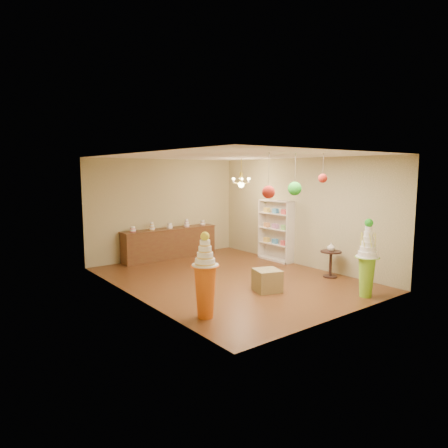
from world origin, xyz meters
TOP-DOWN VIEW (x-y plane):
  - floor at (0.00, 0.00)m, footprint 6.50×6.50m
  - ceiling at (0.00, 0.00)m, footprint 6.50×6.50m
  - wall_back at (0.00, 3.25)m, footprint 5.00×0.04m
  - wall_front at (0.00, -3.25)m, footprint 5.00×0.04m
  - wall_left at (-2.50, 0.00)m, footprint 0.04×6.50m
  - wall_right at (2.50, 0.00)m, footprint 0.04×6.50m
  - pedestal_green at (1.39, -2.85)m, footprint 0.54×0.54m
  - pedestal_orange at (-1.98, -1.77)m, footprint 0.60×0.60m
  - burlap_riser at (0.01, -1.29)m, footprint 0.67×0.67m
  - sideboard at (0.00, 2.97)m, footprint 3.04×0.54m
  - shelving_unit at (2.34, 0.80)m, footprint 0.33×1.20m
  - round_table at (2.09, -1.39)m, footprint 0.60×0.60m
  - vase at (2.09, -1.39)m, footprint 0.22×0.22m
  - pom_red_left at (-0.63, -1.96)m, footprint 0.25×0.25m
  - pom_green_mid at (0.21, -1.86)m, footprint 0.28×0.28m
  - pom_red_right at (0.53, -2.32)m, footprint 0.18×0.18m
  - chandelier at (1.51, 1.42)m, footprint 0.64×0.64m

SIDE VIEW (x-z plane):
  - floor at x=0.00m, z-range 0.00..0.00m
  - burlap_riser at x=0.01m, z-range 0.00..0.49m
  - round_table at x=2.09m, z-range 0.10..0.76m
  - sideboard at x=0.00m, z-range -0.10..1.06m
  - pedestal_orange at x=-1.98m, z-range -0.16..1.41m
  - pedestal_green at x=1.39m, z-range -0.17..1.49m
  - vase at x=2.09m, z-range 0.67..0.87m
  - shelving_unit at x=2.34m, z-range 0.00..1.80m
  - wall_back at x=0.00m, z-range 0.00..3.00m
  - wall_front at x=0.00m, z-range 0.00..3.00m
  - wall_left at x=-2.50m, z-range 0.00..3.00m
  - wall_right at x=2.50m, z-range 0.00..3.00m
  - pom_red_left at x=-0.63m, z-range 1.80..2.68m
  - pom_green_mid at x=0.21m, z-range 1.85..2.71m
  - chandelier at x=1.51m, z-range 1.88..2.73m
  - pom_red_right at x=0.53m, z-range 2.20..2.79m
  - ceiling at x=0.00m, z-range 3.00..3.00m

